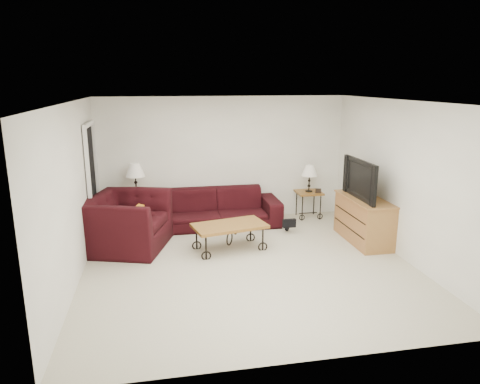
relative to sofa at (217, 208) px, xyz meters
name	(u,v)px	position (x,y,z in m)	size (l,w,h in m)	color
ground	(248,265)	(0.20, -2.02, -0.36)	(5.00, 5.00, 0.00)	#B8B49D
wall_back	(224,159)	(0.20, 0.48, 0.89)	(5.00, 0.02, 2.50)	white
wall_front	(303,247)	(0.20, -4.52, 0.89)	(5.00, 0.02, 2.50)	white
wall_left	(73,195)	(-2.30, -2.02, 0.89)	(0.02, 5.00, 2.50)	white
wall_right	(402,180)	(2.70, -2.02, 0.89)	(0.02, 5.00, 2.50)	white
ceiling	(249,102)	(0.20, -2.02, 2.14)	(5.00, 5.00, 0.00)	white
doorway	(92,184)	(-2.27, -0.37, 0.66)	(0.08, 0.94, 2.04)	black
sofa	(217,208)	(0.00, 0.00, 0.00)	(2.45, 0.96, 0.71)	black
side_table_left	(138,212)	(-1.54, 0.18, -0.04)	(0.58, 0.58, 0.64)	#986226
side_table_right	(308,204)	(1.94, 0.18, -0.08)	(0.51, 0.51, 0.56)	#986226
lamp_left	(136,180)	(-1.54, 0.18, 0.60)	(0.36, 0.36, 0.64)	black
lamp_right	(309,178)	(1.94, 0.18, 0.48)	(0.32, 0.32, 0.56)	black
photo_frame_left	(128,195)	(-1.69, 0.03, 0.33)	(0.13, 0.02, 0.11)	black
photo_frame_right	(318,191)	(2.09, 0.03, 0.25)	(0.11, 0.01, 0.09)	black
coffee_table	(230,237)	(0.02, -1.33, -0.13)	(1.20, 0.65, 0.45)	#986226
armchair	(127,222)	(-1.67, -0.90, 0.10)	(1.40, 1.23, 0.91)	black
throw_pillow	(136,219)	(-1.52, -0.95, 0.16)	(0.41, 0.11, 0.41)	#BE6D18
tv_stand	(364,220)	(2.43, -1.35, 0.04)	(0.55, 1.33, 0.80)	#A0793B
television	(366,179)	(2.41, -1.35, 0.78)	(1.19, 0.16, 0.68)	black
backpack	(287,219)	(1.25, -0.60, -0.11)	(0.38, 0.29, 0.50)	black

